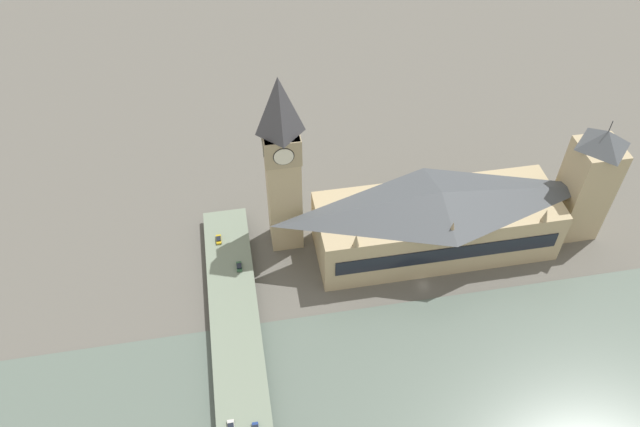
# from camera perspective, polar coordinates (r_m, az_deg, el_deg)

# --- Properties ---
(ground_plane) EXTENTS (600.00, 600.00, 0.00)m
(ground_plane) POSITION_cam_1_polar(r_m,az_deg,el_deg) (217.42, 9.44, -6.50)
(ground_plane) COLOR #605E56
(river_water) EXTENTS (66.53, 360.00, 0.30)m
(river_water) POSITION_cam_1_polar(r_m,az_deg,el_deg) (197.82, 12.77, -15.32)
(river_water) COLOR slate
(river_water) RESTS_ON ground_plane
(parliament_hall) EXTENTS (27.96, 83.46, 26.99)m
(parliament_hall) POSITION_cam_1_polar(r_m,az_deg,el_deg) (219.69, 10.61, -0.64)
(parliament_hall) COLOR tan
(parliament_hall) RESTS_ON ground_plane
(clock_tower) EXTENTS (12.22, 12.22, 69.38)m
(clock_tower) POSITION_cam_1_polar(r_m,az_deg,el_deg) (203.05, -3.47, 4.59)
(clock_tower) COLOR tan
(clock_tower) RESTS_ON ground_plane
(victoria_tower) EXTENTS (14.31, 14.31, 49.44)m
(victoria_tower) POSITION_cam_1_polar(r_m,az_deg,el_deg) (234.86, 23.22, 2.59)
(victoria_tower) COLOR tan
(victoria_tower) RESTS_ON ground_plane
(road_bridge) EXTENTS (165.07, 15.73, 4.42)m
(road_bridge) POSITION_cam_1_polar(r_m,az_deg,el_deg) (186.38, -6.96, -18.09)
(road_bridge) COLOR #5D6A59
(road_bridge) RESTS_ON ground_plane
(car_northbound_mid) EXTENTS (4.19, 1.81, 1.32)m
(car_northbound_mid) POSITION_cam_1_polar(r_m,az_deg,el_deg) (224.09, -9.25, -2.34)
(car_northbound_mid) COLOR gold
(car_northbound_mid) RESTS_ON road_bridge
(car_southbound_mid) EXTENTS (4.25, 1.79, 1.28)m
(car_southbound_mid) POSITION_cam_1_polar(r_m,az_deg,el_deg) (214.92, -7.40, -4.82)
(car_southbound_mid) COLOR #2D5638
(car_southbound_mid) RESTS_ON road_bridge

